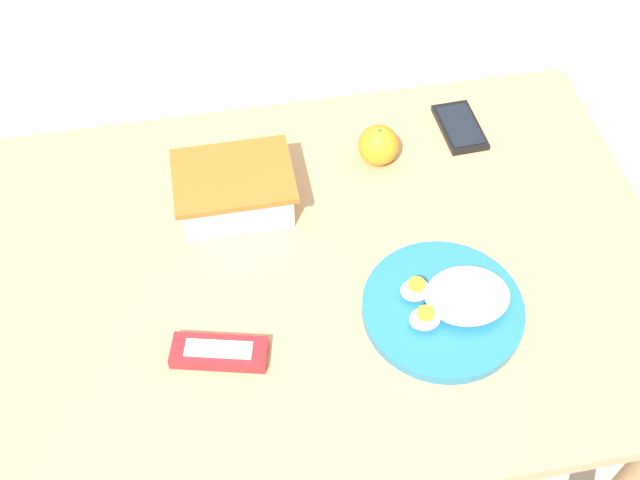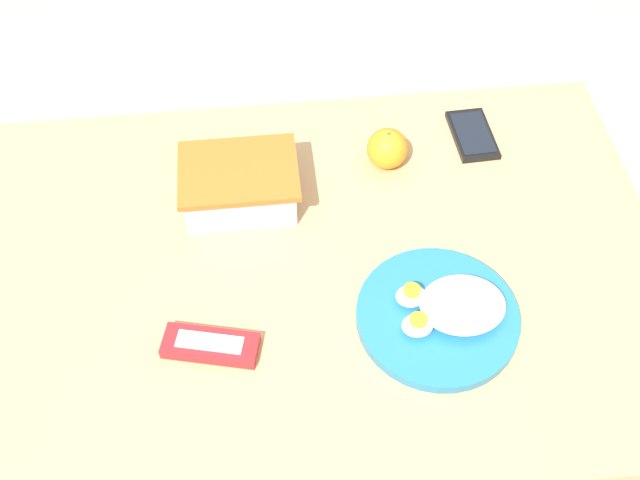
% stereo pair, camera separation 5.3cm
% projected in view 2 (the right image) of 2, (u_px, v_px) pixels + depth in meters
% --- Properties ---
extents(ground_plane, '(10.00, 10.00, 0.00)m').
position_uv_depth(ground_plane, '(310.00, 453.00, 1.76)').
color(ground_plane, '#B2A899').
extents(table, '(1.14, 0.75, 0.75)m').
position_uv_depth(table, '(306.00, 305.00, 1.25)').
color(table, tan).
rests_on(table, ground_plane).
extents(food_container, '(0.19, 0.14, 0.08)m').
position_uv_depth(food_container, '(240.00, 187.00, 1.22)').
color(food_container, white).
rests_on(food_container, table).
extents(orange_fruit, '(0.07, 0.07, 0.07)m').
position_uv_depth(orange_fruit, '(387.00, 149.00, 1.27)').
color(orange_fruit, orange).
rests_on(orange_fruit, table).
extents(rice_plate, '(0.24, 0.24, 0.05)m').
position_uv_depth(rice_plate, '(443.00, 313.00, 1.09)').
color(rice_plate, teal).
rests_on(rice_plate, table).
extents(candy_bar, '(0.14, 0.08, 0.02)m').
position_uv_depth(candy_bar, '(210.00, 345.00, 1.06)').
color(candy_bar, red).
rests_on(candy_bar, table).
extents(cell_phone, '(0.07, 0.13, 0.01)m').
position_uv_depth(cell_phone, '(472.00, 135.00, 1.33)').
color(cell_phone, black).
rests_on(cell_phone, table).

